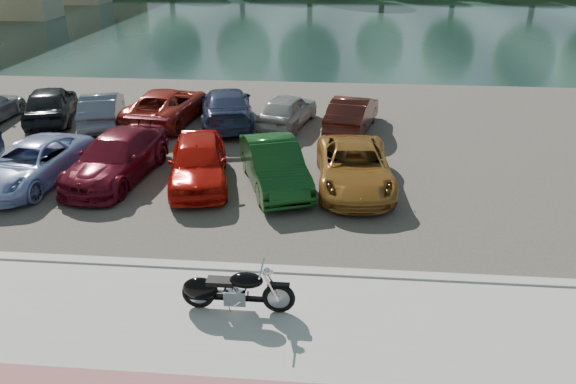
# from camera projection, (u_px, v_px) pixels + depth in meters

# --- Properties ---
(ground) EXTENTS (200.00, 200.00, 0.00)m
(ground) POSITION_uv_depth(u_px,v_px,m) (289.00, 330.00, 11.05)
(ground) COLOR #595447
(ground) RESTS_ON ground
(promenade) EXTENTS (60.00, 6.00, 0.10)m
(promenade) POSITION_uv_depth(u_px,v_px,m) (285.00, 364.00, 10.12)
(promenade) COLOR #B0ADA6
(promenade) RESTS_ON ground
(kerb) EXTENTS (60.00, 0.30, 0.14)m
(kerb) POSITION_uv_depth(u_px,v_px,m) (297.00, 272.00, 12.83)
(kerb) COLOR #B0ADA6
(kerb) RESTS_ON ground
(parking_lot) EXTENTS (60.00, 18.00, 0.04)m
(parking_lot) POSITION_uv_depth(u_px,v_px,m) (315.00, 141.00, 20.98)
(parking_lot) COLOR #433D36
(parking_lot) RESTS_ON ground
(river) EXTENTS (120.00, 40.00, 0.00)m
(river) POSITION_uv_depth(u_px,v_px,m) (330.00, 25.00, 47.19)
(river) COLOR #192D2C
(river) RESTS_ON ground
(motorcycle) EXTENTS (2.33, 0.75, 1.05)m
(motorcycle) POSITION_uv_depth(u_px,v_px,m) (227.00, 290.00, 11.32)
(motorcycle) COLOR black
(motorcycle) RESTS_ON promenade
(car_2) EXTENTS (2.69, 4.82, 1.27)m
(car_2) POSITION_uv_depth(u_px,v_px,m) (31.00, 163.00, 17.21)
(car_2) COLOR #909FD2
(car_2) RESTS_ON parking_lot
(car_3) EXTENTS (2.50, 5.00, 1.39)m
(car_3) POSITION_uv_depth(u_px,v_px,m) (117.00, 157.00, 17.52)
(car_3) COLOR maroon
(car_3) RESTS_ON parking_lot
(car_4) EXTENTS (2.58, 4.55, 1.46)m
(car_4) POSITION_uv_depth(u_px,v_px,m) (198.00, 161.00, 17.12)
(car_4) COLOR red
(car_4) RESTS_ON parking_lot
(car_5) EXTENTS (2.77, 4.53, 1.41)m
(car_5) POSITION_uv_depth(u_px,v_px,m) (274.00, 165.00, 16.94)
(car_5) COLOR #113F15
(car_5) RESTS_ON parking_lot
(car_6) EXTENTS (2.46, 4.85, 1.31)m
(car_6) POSITION_uv_depth(u_px,v_px,m) (354.00, 167.00, 16.92)
(car_6) COLOR #A16725
(car_6) RESTS_ON parking_lot
(car_8) EXTENTS (2.98, 4.68, 1.48)m
(car_8) POSITION_uv_depth(u_px,v_px,m) (50.00, 104.00, 22.83)
(car_8) COLOR black
(car_8) RESTS_ON parking_lot
(car_9) EXTENTS (2.45, 4.28, 1.34)m
(car_9) POSITION_uv_depth(u_px,v_px,m) (102.00, 109.00, 22.40)
(car_9) COLOR slate
(car_9) RESTS_ON parking_lot
(car_10) EXTENTS (2.77, 5.17, 1.38)m
(car_10) POSITION_uv_depth(u_px,v_px,m) (167.00, 105.00, 22.81)
(car_10) COLOR #A3271B
(car_10) RESTS_ON parking_lot
(car_11) EXTENTS (3.06, 5.31, 1.45)m
(car_11) POSITION_uv_depth(u_px,v_px,m) (226.00, 106.00, 22.54)
(car_11) COLOR navy
(car_11) RESTS_ON parking_lot
(car_12) EXTENTS (2.49, 4.09, 1.30)m
(car_12) POSITION_uv_depth(u_px,v_px,m) (287.00, 110.00, 22.34)
(car_12) COLOR #A3A39F
(car_12) RESTS_ON parking_lot
(car_13) EXTENTS (2.27, 4.28, 1.34)m
(car_13) POSITION_uv_depth(u_px,v_px,m) (352.00, 113.00, 21.86)
(car_13) COLOR #411611
(car_13) RESTS_ON parking_lot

